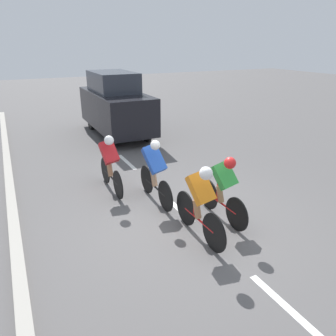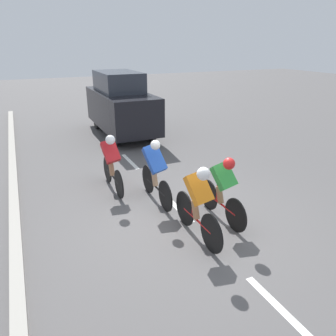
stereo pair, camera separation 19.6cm
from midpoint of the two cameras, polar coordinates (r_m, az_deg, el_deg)
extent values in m
plane|color=#565454|center=(6.64, 3.38, -9.24)|extent=(60.00, 60.00, 0.00)
cube|color=white|center=(5.04, 18.88, -21.96)|extent=(0.12, 1.40, 0.01)
cube|color=white|center=(7.15, 0.74, -6.83)|extent=(0.12, 1.40, 0.01)
cube|color=white|center=(9.86, -7.75, 1.08)|extent=(0.12, 1.40, 0.01)
cube|color=#A8A399|center=(6.51, -25.77, -11.51)|extent=(0.20, 24.51, 0.14)
cylinder|color=black|center=(7.72, -4.47, -1.98)|extent=(0.03, 0.67, 0.67)
cylinder|color=black|center=(6.88, -1.28, -4.94)|extent=(0.03, 0.67, 0.67)
cylinder|color=black|center=(7.29, -2.97, -3.37)|extent=(0.04, 1.01, 0.04)
cylinder|color=black|center=(7.36, -3.55, -1.37)|extent=(0.04, 0.04, 0.42)
cylinder|color=yellow|center=(7.29, -3.14, -2.51)|extent=(0.07, 0.07, 0.16)
cylinder|color=tan|center=(7.28, -3.23, -1.86)|extent=(0.12, 0.23, 0.36)
cube|color=blue|center=(6.92, -3.25, 1.57)|extent=(0.45, 0.50, 0.66)
sphere|color=white|center=(6.58, -3.09, 4.00)|extent=(0.20, 0.20, 0.20)
cylinder|color=black|center=(6.39, 2.20, -7.01)|extent=(0.03, 0.68, 0.68)
cylinder|color=black|center=(5.67, 7.02, -11.16)|extent=(0.03, 0.68, 0.68)
cylinder|color=red|center=(6.02, 4.45, -8.97)|extent=(0.04, 0.98, 0.04)
cylinder|color=red|center=(6.05, 3.68, -6.52)|extent=(0.04, 0.04, 0.42)
cylinder|color=yellow|center=(6.01, 4.23, -7.93)|extent=(0.07, 0.07, 0.16)
cylinder|color=#9E704C|center=(5.99, 4.14, -7.16)|extent=(0.12, 0.23, 0.36)
cube|color=orange|center=(5.61, 4.71, -3.50)|extent=(0.42, 0.47, 0.60)
sphere|color=white|center=(5.27, 5.57, -0.94)|extent=(0.22, 0.22, 0.22)
cylinder|color=black|center=(7.02, 6.26, -4.55)|extent=(0.03, 0.66, 0.66)
cylinder|color=black|center=(6.32, 10.99, -7.91)|extent=(0.03, 0.66, 0.66)
cylinder|color=red|center=(6.66, 8.49, -6.15)|extent=(0.04, 0.97, 0.04)
cylinder|color=red|center=(6.69, 7.77, -3.96)|extent=(0.04, 0.04, 0.42)
cylinder|color=green|center=(6.65, 8.30, -5.21)|extent=(0.07, 0.07, 0.16)
cylinder|color=#9E704C|center=(6.64, 8.22, -4.51)|extent=(0.12, 0.23, 0.36)
cube|color=green|center=(6.28, 8.89, -1.29)|extent=(0.43, 0.44, 0.58)
sphere|color=red|center=(5.97, 9.82, 0.86)|extent=(0.22, 0.22, 0.22)
cylinder|color=black|center=(8.41, -11.53, -0.39)|extent=(0.03, 0.66, 0.66)
cylinder|color=black|center=(7.50, -9.45, -2.95)|extent=(0.03, 0.66, 0.66)
cylinder|color=black|center=(7.95, -10.55, -1.60)|extent=(0.04, 1.01, 0.04)
cylinder|color=black|center=(8.03, -11.00, 0.23)|extent=(0.04, 0.04, 0.42)
cylinder|color=white|center=(7.96, -10.70, -0.81)|extent=(0.07, 0.07, 0.16)
cylinder|color=#9E704C|center=(7.95, -10.79, -0.21)|extent=(0.12, 0.23, 0.36)
cube|color=red|center=(7.62, -10.97, 2.73)|extent=(0.41, 0.45, 0.58)
sphere|color=white|center=(7.30, -11.00, 4.75)|extent=(0.21, 0.21, 0.21)
cylinder|color=black|center=(11.78, -4.17, 6.17)|extent=(0.14, 0.64, 0.64)
cylinder|color=black|center=(11.36, -10.55, 5.29)|extent=(0.14, 0.64, 0.64)
cylinder|color=black|center=(14.20, -8.29, 8.59)|extent=(0.14, 0.64, 0.64)
cylinder|color=black|center=(13.85, -13.68, 7.89)|extent=(0.14, 0.64, 0.64)
cube|color=black|center=(12.63, -9.47, 9.98)|extent=(1.70, 4.25, 1.30)
cube|color=#2D333D|center=(12.68, -10.05, 14.59)|extent=(1.39, 2.34, 0.71)
camera|label=1|loc=(0.10, -90.84, -0.33)|focal=35.00mm
camera|label=2|loc=(0.10, 89.16, 0.33)|focal=35.00mm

